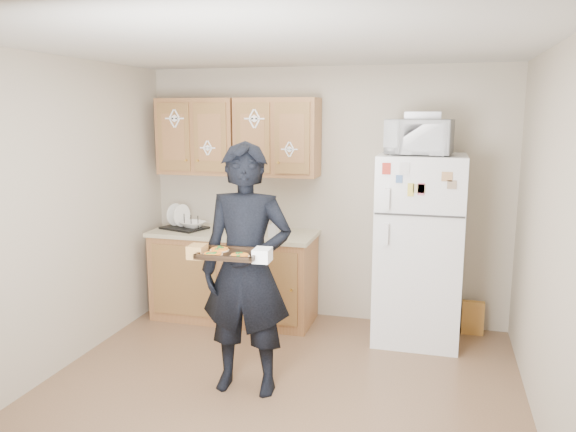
{
  "coord_description": "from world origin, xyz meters",
  "views": [
    {
      "loc": [
        1.11,
        -3.63,
        2.06
      ],
      "look_at": [
        -0.01,
        0.45,
        1.28
      ],
      "focal_mm": 35.0,
      "sensor_mm": 36.0,
      "label": 1
    }
  ],
  "objects_px": {
    "person": "(247,270)",
    "baking_tray": "(229,255)",
    "microwave": "(419,137)",
    "refrigerator": "(419,249)",
    "dish_rack": "(184,221)"
  },
  "relations": [
    {
      "from": "baking_tray",
      "to": "dish_rack",
      "type": "bearing_deg",
      "value": 121.65
    },
    {
      "from": "dish_rack",
      "to": "baking_tray",
      "type": "bearing_deg",
      "value": -55.71
    },
    {
      "from": "person",
      "to": "refrigerator",
      "type": "bearing_deg",
      "value": 45.57
    },
    {
      "from": "refrigerator",
      "to": "dish_rack",
      "type": "relative_size",
      "value": 4.07
    },
    {
      "from": "microwave",
      "to": "baking_tray",
      "type": "bearing_deg",
      "value": -119.92
    },
    {
      "from": "baking_tray",
      "to": "dish_rack",
      "type": "height_order",
      "value": "baking_tray"
    },
    {
      "from": "person",
      "to": "baking_tray",
      "type": "xyz_separation_m",
      "value": [
        -0.01,
        -0.3,
        0.19
      ]
    },
    {
      "from": "refrigerator",
      "to": "person",
      "type": "height_order",
      "value": "person"
    },
    {
      "from": "baking_tray",
      "to": "dish_rack",
      "type": "relative_size",
      "value": 0.96
    },
    {
      "from": "baking_tray",
      "to": "microwave",
      "type": "distance_m",
      "value": 2.08
    },
    {
      "from": "microwave",
      "to": "dish_rack",
      "type": "relative_size",
      "value": 1.31
    },
    {
      "from": "person",
      "to": "microwave",
      "type": "distance_m",
      "value": 1.94
    },
    {
      "from": "person",
      "to": "dish_rack",
      "type": "bearing_deg",
      "value": 127.45
    },
    {
      "from": "person",
      "to": "baking_tray",
      "type": "distance_m",
      "value": 0.35
    },
    {
      "from": "person",
      "to": "dish_rack",
      "type": "relative_size",
      "value": 4.45
    }
  ]
}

